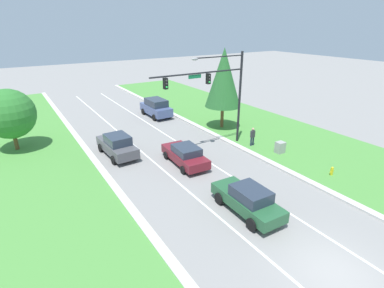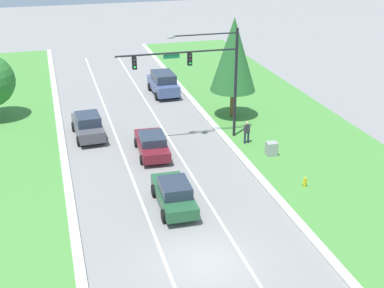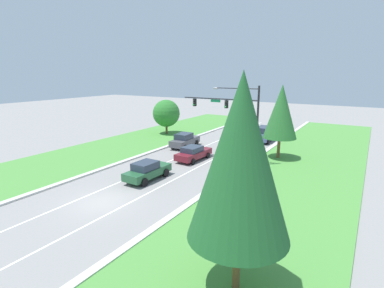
{
  "view_description": "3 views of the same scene",
  "coord_description": "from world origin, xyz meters",
  "views": [
    {
      "loc": [
        -10.38,
        -5.09,
        9.95
      ],
      "look_at": [
        1.57,
        13.98,
        0.83
      ],
      "focal_mm": 28.0,
      "sensor_mm": 36.0,
      "label": 1
    },
    {
      "loc": [
        -6.12,
        -19.58,
        14.78
      ],
      "look_at": [
        2.31,
        10.62,
        1.31
      ],
      "focal_mm": 50.0,
      "sensor_mm": 36.0,
      "label": 2
    },
    {
      "loc": [
        15.85,
        -13.59,
        8.99
      ],
      "look_at": [
        -0.09,
        12.63,
        1.7
      ],
      "focal_mm": 28.0,
      "sensor_mm": 36.0,
      "label": 3
    }
  ],
  "objects": [
    {
      "name": "traffic_signal_mast",
      "position": [
        4.01,
        14.05,
        5.26
      ],
      "size": [
        8.38,
        0.41,
        7.85
      ],
      "color": "black",
      "rests_on": "ground_plane"
    },
    {
      "name": "utility_cabinet",
      "position": [
        7.65,
        10.14,
        0.5
      ],
      "size": [
        0.7,
        0.6,
        1.0
      ],
      "color": "#9E9E99",
      "rests_on": "ground_plane"
    },
    {
      "name": "slate_blue_suv",
      "position": [
        3.71,
        25.08,
        1.04
      ],
      "size": [
        2.18,
        4.67,
        2.02
      ],
      "rotation": [
        0.0,
        0.0,
        0.01
      ],
      "color": "#475684",
      "rests_on": "ground_plane"
    },
    {
      "name": "pedestrian",
      "position": [
        6.8,
        12.51,
        0.94
      ],
      "size": [
        0.4,
        0.25,
        1.69
      ],
      "rotation": [
        0.0,
        0.0,
        3.22
      ],
      "color": "#232842",
      "rests_on": "ground_plane"
    },
    {
      "name": "forest_sedan",
      "position": [
        -0.17,
        5.34,
        0.83
      ],
      "size": [
        2.0,
        4.64,
        1.63
      ],
      "rotation": [
        0.0,
        0.0,
        -0.02
      ],
      "color": "#235633",
      "rests_on": "ground_plane"
    },
    {
      "name": "curb_strip_right",
      "position": [
        5.65,
        0.0,
        0.07
      ],
      "size": [
        0.5,
        90.0,
        0.15
      ],
      "color": "beige",
      "rests_on": "ground_plane"
    },
    {
      "name": "curb_strip_left",
      "position": [
        -5.65,
        0.0,
        0.07
      ],
      "size": [
        0.5,
        90.0,
        0.15
      ],
      "color": "beige",
      "rests_on": "ground_plane"
    },
    {
      "name": "fire_hydrant",
      "position": [
        7.76,
        5.49,
        0.34
      ],
      "size": [
        0.34,
        0.2,
        0.7
      ],
      "color": "gold",
      "rests_on": "ground_plane"
    },
    {
      "name": "lane_stripe_inner_right",
      "position": [
        1.8,
        0.0,
        0.0
      ],
      "size": [
        0.14,
        81.0,
        0.01
      ],
      "color": "white",
      "rests_on": "ground_plane"
    },
    {
      "name": "conifer_near_right_tree",
      "position": [
        7.62,
        17.89,
        5.06
      ],
      "size": [
        3.51,
        3.51,
        7.88
      ],
      "color": "brown",
      "rests_on": "ground_plane"
    },
    {
      "name": "ground_plane",
      "position": [
        0.0,
        0.0,
        0.0
      ],
      "size": [
        160.0,
        160.0,
        0.0
      ],
      "primitive_type": "plane",
      "color": "gray"
    },
    {
      "name": "graphite_sedan",
      "position": [
        -3.71,
        16.82,
        0.89
      ],
      "size": [
        2.18,
        4.78,
        1.78
      ],
      "rotation": [
        0.0,
        0.0,
        0.05
      ],
      "color": "#4C4C51",
      "rests_on": "ground_plane"
    },
    {
      "name": "burgundy_sedan",
      "position": [
        0.09,
        12.59,
        0.76
      ],
      "size": [
        2.17,
        4.74,
        1.5
      ],
      "rotation": [
        0.0,
        0.0,
        -0.05
      ],
      "color": "maroon",
      "rests_on": "ground_plane"
    },
    {
      "name": "lane_stripe_inner_left",
      "position": [
        -1.8,
        0.0,
        0.0
      ],
      "size": [
        0.14,
        81.0,
        0.01
      ],
      "color": "white",
      "rests_on": "ground_plane"
    }
  ]
}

